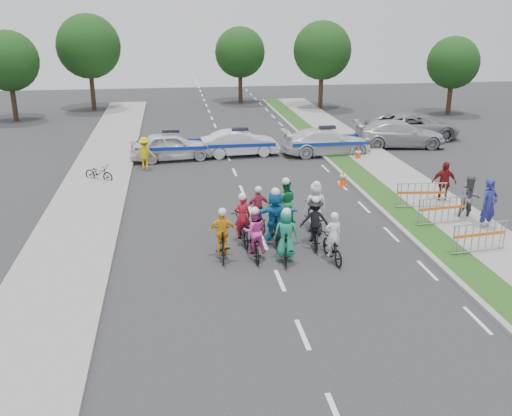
{
  "coord_description": "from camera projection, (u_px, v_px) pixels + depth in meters",
  "views": [
    {
      "loc": [
        -2.93,
        -14.9,
        7.55
      ],
      "look_at": [
        -0.2,
        3.42,
        1.1
      ],
      "focal_mm": 40.0,
      "sensor_mm": 36.0,
      "label": 1
    }
  ],
  "objects": [
    {
      "name": "rider_9",
      "position": [
        258.0,
        213.0,
        20.49
      ],
      "size": [
        0.89,
        1.64,
        1.67
      ],
      "rotation": [
        0.0,
        0.0,
        3.31
      ],
      "color": "black",
      "rests_on": "ground"
    },
    {
      "name": "rider_0",
      "position": [
        332.0,
        244.0,
        17.98
      ],
      "size": [
        0.7,
        1.67,
        1.66
      ],
      "rotation": [
        0.0,
        0.0,
        3.22
      ],
      "color": "black",
      "rests_on": "ground"
    },
    {
      "name": "spectator_0",
      "position": [
        489.0,
        205.0,
        20.32
      ],
      "size": [
        0.81,
        0.65,
        1.92
      ],
      "primitive_type": "imported",
      "rotation": [
        0.0,
        0.0,
        0.3
      ],
      "color": "navy",
      "rests_on": "ground"
    },
    {
      "name": "police_car_1",
      "position": [
        240.0,
        143.0,
        31.03
      ],
      "size": [
        4.26,
        1.74,
        1.38
      ],
      "primitive_type": "imported",
      "rotation": [
        0.0,
        0.0,
        1.64
      ],
      "color": "silver",
      "rests_on": "ground"
    },
    {
      "name": "rider_5",
      "position": [
        275.0,
        221.0,
        19.19
      ],
      "size": [
        1.61,
        1.92,
        2.02
      ],
      "rotation": [
        0.0,
        0.0,
        3.15
      ],
      "color": "black",
      "rests_on": "ground"
    },
    {
      "name": "civilian_suv",
      "position": [
        413.0,
        126.0,
        35.0
      ],
      "size": [
        5.69,
        2.65,
        1.58
      ],
      "primitive_type": "imported",
      "rotation": [
        0.0,
        0.0,
        1.57
      ],
      "color": "gray",
      "rests_on": "ground"
    },
    {
      "name": "barrier_0",
      "position": [
        479.0,
        239.0,
        18.37
      ],
      "size": [
        2.05,
        0.73,
        1.12
      ],
      "primitive_type": null,
      "rotation": [
        0.0,
        0.0,
        0.12
      ],
      "color": "#A5A8AD",
      "rests_on": "ground"
    },
    {
      "name": "spectator_2",
      "position": [
        444.0,
        183.0,
        23.21
      ],
      "size": [
        1.08,
        0.52,
        1.78
      ],
      "primitive_type": "imported",
      "rotation": [
        0.0,
        0.0,
        -0.09
      ],
      "color": "maroon",
      "rests_on": "ground"
    },
    {
      "name": "sidewalk_right",
      "position": [
        445.0,
        210.0,
        22.51
      ],
      "size": [
        2.4,
        60.0,
        0.13
      ],
      "primitive_type": "cube",
      "color": "gray",
      "rests_on": "ground"
    },
    {
      "name": "barrier_2",
      "position": [
        421.0,
        196.0,
        22.58
      ],
      "size": [
        2.05,
        0.73,
        1.12
      ],
      "primitive_type": null,
      "rotation": [
        0.0,
        0.0,
        -0.12
      ],
      "color": "#A5A8AD",
      "rests_on": "ground"
    },
    {
      "name": "barrier_1",
      "position": [
        442.0,
        212.0,
        20.83
      ],
      "size": [
        2.04,
        0.69,
        1.12
      ],
      "primitive_type": null,
      "rotation": [
        0.0,
        0.0,
        0.09
      ],
      "color": "#A5A8AD",
      "rests_on": "ground"
    },
    {
      "name": "curb_right",
      "position": [
        385.0,
        213.0,
        22.17
      ],
      "size": [
        0.2,
        60.0,
        0.12
      ],
      "primitive_type": "cube",
      "color": "gray",
      "rests_on": "ground"
    },
    {
      "name": "tree_4",
      "position": [
        240.0,
        52.0,
        47.61
      ],
      "size": [
        4.2,
        4.2,
        6.3
      ],
      "color": "#382619",
      "rests_on": "ground"
    },
    {
      "name": "grass_strip",
      "position": [
        402.0,
        213.0,
        22.27
      ],
      "size": [
        1.2,
        60.0,
        0.11
      ],
      "primitive_type": "cube",
      "color": "#1E4716",
      "rests_on": "ground"
    },
    {
      "name": "rider_1",
      "position": [
        286.0,
        240.0,
        17.9
      ],
      "size": [
        0.83,
        1.78,
        1.81
      ],
      "rotation": [
        0.0,
        0.0,
        2.98
      ],
      "color": "black",
      "rests_on": "ground"
    },
    {
      "name": "spectator_1",
      "position": [
        470.0,
        199.0,
        21.27
      ],
      "size": [
        0.88,
        0.7,
        1.77
      ],
      "primitive_type": "imported",
      "rotation": [
        0.0,
        0.0,
        -0.03
      ],
      "color": "#535257",
      "rests_on": "ground"
    },
    {
      "name": "rider_6",
      "position": [
        242.0,
        226.0,
        19.35
      ],
      "size": [
        0.75,
        1.82,
        1.81
      ],
      "rotation": [
        0.0,
        0.0,
        3.22
      ],
      "color": "black",
      "rests_on": "ground"
    },
    {
      "name": "sidewalk_left",
      "position": [
        77.0,
        229.0,
        20.55
      ],
      "size": [
        3.0,
        60.0,
        0.13
      ],
      "primitive_type": "cube",
      "color": "gray",
      "rests_on": "ground"
    },
    {
      "name": "tree_0",
      "position": [
        8.0,
        61.0,
        39.64
      ],
      "size": [
        4.2,
        4.2,
        6.3
      ],
      "color": "#382619",
      "rests_on": "ground"
    },
    {
      "name": "police_car_2",
      "position": [
        327.0,
        142.0,
        31.26
      ],
      "size": [
        4.97,
        2.16,
        1.42
      ],
      "primitive_type": "imported",
      "rotation": [
        0.0,
        0.0,
        1.6
      ],
      "color": "silver",
      "rests_on": "ground"
    },
    {
      "name": "ground",
      "position": [
        280.0,
        280.0,
        16.81
      ],
      "size": [
        90.0,
        90.0,
        0.0
      ],
      "primitive_type": "plane",
      "color": "#28282B",
      "rests_on": "ground"
    },
    {
      "name": "cone_0",
      "position": [
        343.0,
        178.0,
        25.78
      ],
      "size": [
        0.4,
        0.4,
        0.7
      ],
      "color": "#F24C0C",
      "rests_on": "ground"
    },
    {
      "name": "parked_bike",
      "position": [
        99.0,
        173.0,
        26.38
      ],
      "size": [
        1.59,
        1.28,
        0.81
      ],
      "primitive_type": "imported",
      "rotation": [
        0.0,
        0.0,
        1.0
      ],
      "color": "black",
      "rests_on": "ground"
    },
    {
      "name": "rider_2",
      "position": [
        254.0,
        239.0,
        18.16
      ],
      "size": [
        0.73,
        1.72,
        1.75
      ],
      "rotation": [
        0.0,
        0.0,
        3.15
      ],
      "color": "black",
      "rests_on": "ground"
    },
    {
      "name": "tree_3",
      "position": [
        88.0,
        46.0,
        43.84
      ],
      "size": [
        4.9,
        4.9,
        7.35
      ],
      "color": "#382619",
      "rests_on": "ground"
    },
    {
      "name": "civilian_sedan",
      "position": [
        400.0,
        134.0,
        33.01
      ],
      "size": [
        5.44,
        2.76,
        1.51
      ],
      "primitive_type": "imported",
      "rotation": [
        0.0,
        0.0,
        1.45
      ],
      "color": "#AFAFB4",
      "rests_on": "ground"
    },
    {
      "name": "rider_3",
      "position": [
        223.0,
        239.0,
        18.1
      ],
      "size": [
        0.89,
        1.68,
        1.74
      ],
      "rotation": [
        0.0,
        0.0,
        3.08
      ],
      "color": "black",
      "rests_on": "ground"
    },
    {
      "name": "marshal_hiviz",
      "position": [
        145.0,
        153.0,
        28.32
      ],
      "size": [
        1.14,
        0.79,
        1.62
      ],
      "primitive_type": "imported",
      "rotation": [
        0.0,
        0.0,
        2.95
      ],
      "color": "#D8B80B",
      "rests_on": "ground"
    },
    {
      "name": "tree_1",
      "position": [
        322.0,
        51.0,
        44.59
      ],
      "size": [
        4.55,
        4.55,
        6.82
      ],
      "color": "#382619",
      "rests_on": "ground"
    },
    {
      "name": "rider_8",
      "position": [
        285.0,
        209.0,
        20.67
      ],
      "size": [
        0.87,
        1.95,
        1.93
      ],
      "rotation": [
        0.0,
        0.0,
        3.03
      ],
      "color": "black",
      "rests_on": "ground"
    },
    {
      "name": "rider_4",
      "position": [
        314.0,
        226.0,
        19.09
      ],
      "size": [
        1.04,
        1.79,
        1.76
      ],
      "rotation": [
        0.0,
        0.0,
        3.01
      ],
      "color": "black",
      "rests_on": "ground"
    },
    {
      "name": "rider_7",
      "position": [
        315.0,
        211.0,
        20.4
      ],
      "size": [
        0.8,
        1.81,
        1.89
      ],
      "rotation": [
        0.0,
        0.0,
        3.17
      ],
      "color": "black",
      "rests_on": "ground"
    },
    {
      "name": "cone_1",
      "position": [
        358.0,
        154.0,
        30.13
      ],
      "size": [
        0.4,
        0.4,
        0.7
      ],
      "color": "#F24C0C",
      "rests_on": "ground"
    },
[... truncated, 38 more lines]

